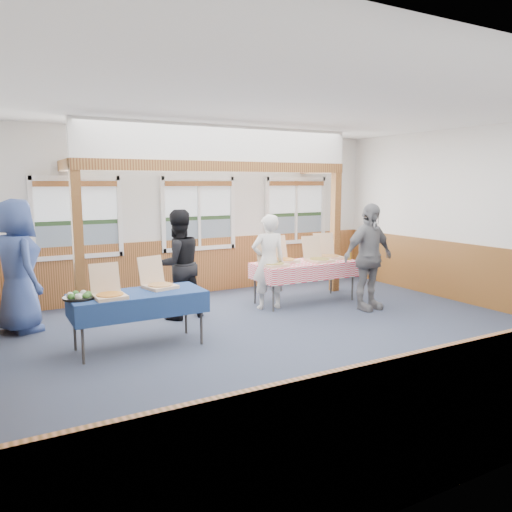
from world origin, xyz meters
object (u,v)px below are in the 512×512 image
at_px(woman_black, 178,264).
at_px(man_blue, 17,266).
at_px(woman_white, 268,262).
at_px(table_left, 138,297).
at_px(table_right, 305,265).
at_px(person_grey, 368,257).

bearing_deg(woman_black, man_blue, -17.15).
distance_m(woman_white, man_blue, 3.99).
distance_m(table_left, woman_black, 1.52).
xyz_separation_m(woman_black, man_blue, (-2.32, 0.45, 0.10)).
height_order(woman_white, man_blue, man_blue).
relative_size(table_left, table_right, 0.91).
distance_m(woman_white, woman_black, 1.63).
relative_size(woman_white, man_blue, 0.84).
xyz_separation_m(table_right, person_grey, (0.66, -0.98, 0.23)).
height_order(table_right, woman_black, woman_black).
relative_size(table_left, man_blue, 0.96).
relative_size(table_right, woman_white, 1.25).
height_order(woman_white, person_grey, person_grey).
bearing_deg(woman_white, woman_black, 6.87).
distance_m(table_left, person_grey, 4.10).
bearing_deg(table_left, woman_white, 43.98).
distance_m(woman_black, man_blue, 2.37).
distance_m(table_left, woman_white, 2.78).
distance_m(table_left, table_right, 3.59).
height_order(table_right, woman_white, woman_white).
relative_size(table_right, woman_black, 1.17).
relative_size(woman_black, person_grey, 0.96).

